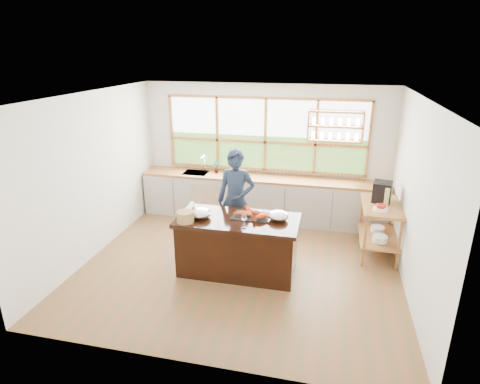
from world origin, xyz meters
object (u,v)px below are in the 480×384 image
(island, at_px, (238,245))
(wicker_basket, at_px, (185,217))
(cook, at_px, (236,200))
(espresso_machine, at_px, (382,192))

(island, relative_size, wicker_basket, 7.22)
(island, xyz_separation_m, cook, (-0.22, 0.79, 0.43))
(island, bearing_deg, wicker_basket, -158.27)
(cook, bearing_deg, espresso_machine, 8.98)
(cook, relative_size, espresso_machine, 5.26)
(wicker_basket, bearing_deg, espresso_machine, 28.12)
(cook, bearing_deg, island, -77.02)
(wicker_basket, bearing_deg, cook, 64.55)
(cook, xyz_separation_m, espresso_machine, (2.41, 0.48, 0.18))
(island, relative_size, cook, 1.04)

